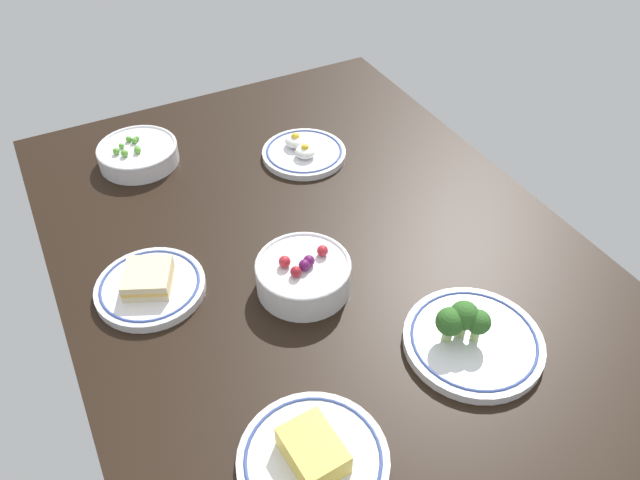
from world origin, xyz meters
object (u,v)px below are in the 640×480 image
bowl_peas (138,153)px  plate_broccoli (471,337)px  plate_sandwich (150,285)px  plate_eggs (303,152)px  plate_cheese (313,457)px  bowl_berries (303,274)px

bowl_peas → plate_broccoli: size_ratio=0.77×
plate_sandwich → plate_eggs: bearing=-59.5°
bowl_peas → plate_eggs: bearing=-113.7°
plate_cheese → plate_sandwich: (40.49, 10.51, 0.13)cm
plate_cheese → bowl_peas: 78.81cm
plate_eggs → plate_sandwich: bearing=120.5°
plate_sandwich → plate_broccoli: size_ratio=0.85×
plate_broccoli → plate_eggs: bearing=0.3°
bowl_peas → plate_broccoli: plate_broccoli is taller
bowl_peas → plate_broccoli: 79.55cm
plate_eggs → bowl_peas: bearing=66.3°
plate_eggs → plate_broccoli: (-58.29, -0.29, 0.83)cm
bowl_berries → plate_broccoli: (-23.11, -17.60, -1.12)cm
bowl_peas → plate_broccoli: bearing=-155.7°
bowl_peas → bowl_berries: bearing=-163.0°
plate_sandwich → bowl_peas: bearing=-12.5°
bowl_peas → plate_eggs: bowl_peas is taller
plate_cheese → plate_broccoli: plate_broccoli is taller
plate_cheese → plate_eggs: size_ratio=1.12×
bowl_peas → plate_eggs: 35.41cm
bowl_berries → plate_sandwich: bearing=64.7°
bowl_berries → plate_eggs: (35.18, -17.31, -1.95)cm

